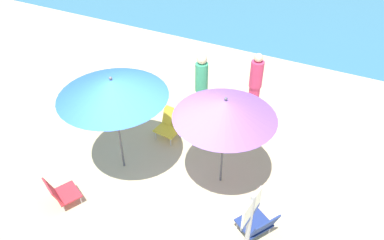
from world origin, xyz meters
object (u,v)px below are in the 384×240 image
at_px(beach_chair_c, 259,225).
at_px(warning_sign, 247,239).
at_px(person_b, 255,88).
at_px(beach_chair_b, 60,193).
at_px(beach_chair_a, 170,124).
at_px(umbrella_blue, 112,88).
at_px(umbrella_purple, 225,109).
at_px(person_a, 201,90).

bearing_deg(beach_chair_c, warning_sign, 126.89).
bearing_deg(beach_chair_c, person_b, -36.66).
bearing_deg(person_b, beach_chair_b, 23.02).
bearing_deg(beach_chair_b, beach_chair_a, 8.29).
bearing_deg(umbrella_blue, person_b, 55.72).
xyz_separation_m(beach_chair_b, warning_sign, (3.56, -0.21, 1.16)).
bearing_deg(warning_sign, umbrella_purple, 126.46).
bearing_deg(warning_sign, beach_chair_b, -176.19).
distance_m(person_b, warning_sign, 4.47).
xyz_separation_m(beach_chair_b, beach_chair_c, (3.47, 0.94, 0.01)).
bearing_deg(umbrella_blue, beach_chair_c, -7.43).
xyz_separation_m(person_a, person_b, (1.02, 0.70, -0.05)).
bearing_deg(umbrella_purple, person_b, 93.07).
distance_m(person_a, warning_sign, 4.25).
height_order(umbrella_blue, warning_sign, warning_sign).
bearing_deg(beach_chair_a, person_a, 155.71).
xyz_separation_m(umbrella_purple, person_a, (-1.14, 1.49, -0.82)).
bearing_deg(beach_chair_a, person_b, 140.86).
height_order(beach_chair_a, warning_sign, warning_sign).
bearing_deg(beach_chair_b, beach_chair_c, -48.66).
distance_m(beach_chair_c, warning_sign, 1.63).
height_order(beach_chair_b, warning_sign, warning_sign).
distance_m(umbrella_blue, warning_sign, 3.50).
height_order(beach_chair_a, person_b, person_b).
distance_m(beach_chair_c, person_b, 3.36).
height_order(umbrella_purple, beach_chair_c, umbrella_purple).
xyz_separation_m(umbrella_blue, warning_sign, (3.11, -1.54, -0.46)).
height_order(person_a, person_b, person_a).
bearing_deg(person_a, person_b, 79.70).
bearing_deg(umbrella_blue, person_a, 67.63).
xyz_separation_m(umbrella_purple, beach_chair_c, (1.06, -0.90, -1.46)).
bearing_deg(beach_chair_b, person_b, -3.38).
xyz_separation_m(umbrella_purple, person_b, (-0.12, 2.19, -0.87)).
height_order(umbrella_purple, warning_sign, warning_sign).
height_order(beach_chair_c, person_a, person_a).
height_order(beach_chair_a, person_a, person_a).
xyz_separation_m(beach_chair_a, person_b, (1.44, 1.42, 0.55)).
distance_m(beach_chair_c, person_a, 3.31).
xyz_separation_m(umbrella_blue, person_b, (1.84, 2.70, -1.03)).
relative_size(umbrella_purple, person_a, 1.10).
height_order(beach_chair_b, person_a, person_a).
height_order(umbrella_blue, person_b, umbrella_blue).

